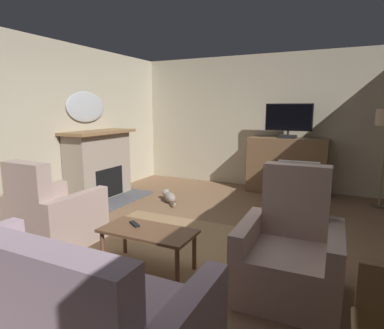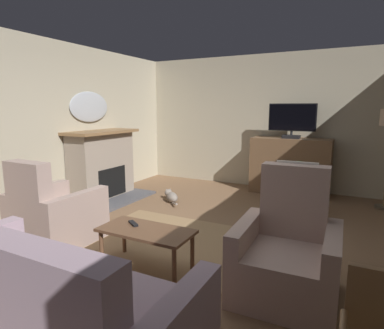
{
  "view_description": "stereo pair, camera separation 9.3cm",
  "coord_description": "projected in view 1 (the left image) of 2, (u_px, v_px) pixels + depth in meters",
  "views": [
    {
      "loc": [
        1.65,
        -3.32,
        1.64
      ],
      "look_at": [
        -0.04,
        0.18,
        0.95
      ],
      "focal_mm": 30.16,
      "sensor_mm": 36.0,
      "label": 1
    },
    {
      "loc": [
        1.74,
        -3.28,
        1.64
      ],
      "look_at": [
        -0.04,
        0.18,
        0.95
      ],
      "focal_mm": 30.16,
      "sensor_mm": 36.0,
      "label": 2
    }
  ],
  "objects": [
    {
      "name": "wall_back",
      "position": [
        260.0,
        122.0,
        6.65
      ],
      "size": [
        5.77,
        0.1,
        2.69
      ],
      "primitive_type": "cube",
      "color": "#B2A88E",
      "rests_on": "ground_plane"
    },
    {
      "name": "armchair_angled_to_table",
      "position": [
        54.0,
        218.0,
        3.85
      ],
      "size": [
        0.84,
        0.91,
        1.06
      ],
      "color": "#A3897F",
      "rests_on": "ground_plane"
    },
    {
      "name": "sofa_floral",
      "position": [
        49.0,
        310.0,
        2.14
      ],
      "size": [
        2.12,
        0.93,
        0.95
      ],
      "color": "#AD93A3",
      "rests_on": "ground_plane"
    },
    {
      "name": "television",
      "position": [
        289.0,
        120.0,
        6.01
      ],
      "size": [
        0.86,
        0.2,
        0.64
      ],
      "color": "black",
      "rests_on": "tv_cabinet"
    },
    {
      "name": "tv_remote",
      "position": [
        135.0,
        224.0,
        3.38
      ],
      "size": [
        0.17,
        0.13,
        0.02
      ],
      "primitive_type": "cube",
      "rotation": [
        0.0,
        0.0,
        5.71
      ],
      "color": "black",
      "rests_on": "coffee_table"
    },
    {
      "name": "ground_plane",
      "position": [
        188.0,
        245.0,
        3.94
      ],
      "size": [
        5.77,
        7.15,
        0.04
      ],
      "primitive_type": "cube",
      "color": "brown"
    },
    {
      "name": "cat",
      "position": [
        169.0,
        197.0,
        5.66
      ],
      "size": [
        0.49,
        0.5,
        0.2
      ],
      "color": "gray",
      "rests_on": "ground_plane"
    },
    {
      "name": "wall_mirror_oval",
      "position": [
        86.0,
        107.0,
        5.7
      ],
      "size": [
        0.06,
        0.91,
        0.54
      ],
      "primitive_type": "ellipsoid",
      "color": "#B2B7BF"
    },
    {
      "name": "rug_central",
      "position": [
        157.0,
        248.0,
        3.79
      ],
      "size": [
        2.07,
        2.14,
        0.01
      ],
      "primitive_type": "cube",
      "color": "#8E704C",
      "rests_on": "ground_plane"
    },
    {
      "name": "armchair_near_window",
      "position": [
        289.0,
        255.0,
        2.85
      ],
      "size": [
        0.88,
        0.86,
        1.14
      ],
      "color": "#BC9E8E",
      "rests_on": "ground_plane"
    },
    {
      "name": "tv_cabinet",
      "position": [
        287.0,
        167.0,
        6.21
      ],
      "size": [
        1.45,
        0.57,
        1.07
      ],
      "color": "#4A3523",
      "rests_on": "ground_plane"
    },
    {
      "name": "fireplace",
      "position": [
        100.0,
        167.0,
        5.78
      ],
      "size": [
        0.94,
        1.43,
        1.24
      ],
      "color": "#4C4C51",
      "rests_on": "ground_plane"
    },
    {
      "name": "wall_left",
      "position": [
        31.0,
        127.0,
        4.83
      ],
      "size": [
        0.1,
        7.15,
        2.69
      ],
      "primitive_type": "cube",
      "color": "#B2A88E",
      "rests_on": "ground_plane"
    },
    {
      "name": "coffee_table",
      "position": [
        148.0,
        235.0,
        3.26
      ],
      "size": [
        0.97,
        0.47,
        0.42
      ],
      "color": "brown",
      "rests_on": "ground_plane"
    },
    {
      "name": "potted_plant_on_hearth_side",
      "position": [
        295.0,
        184.0,
        4.93
      ],
      "size": [
        0.5,
        0.5,
        0.85
      ],
      "color": "#99664C",
      "rests_on": "ground_plane"
    }
  ]
}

